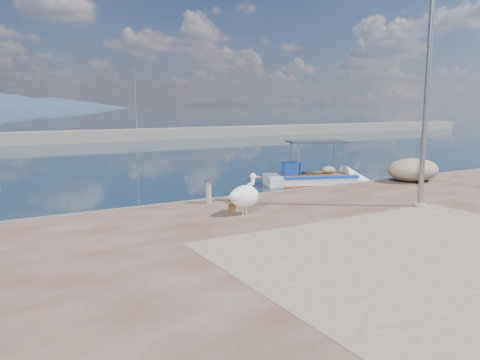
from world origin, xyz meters
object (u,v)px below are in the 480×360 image
pelican (245,196)px  lamp_post (426,104)px  boat_right (315,180)px  bollard_near (209,191)px

pelican → lamp_post: (5.54, -1.83, 2.72)m
boat_right → bollard_near: 8.28m
pelican → lamp_post: lamp_post is taller
boat_right → bollard_near: size_ratio=7.01×
boat_right → lamp_post: bearing=-82.8°
lamp_post → boat_right: bearing=77.0°
lamp_post → bollard_near: (-5.75, 3.90, -2.89)m
pelican → bollard_near: 2.08m
boat_right → lamp_post: size_ratio=0.76×
boat_right → pelican: (-7.25, -5.59, 0.89)m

